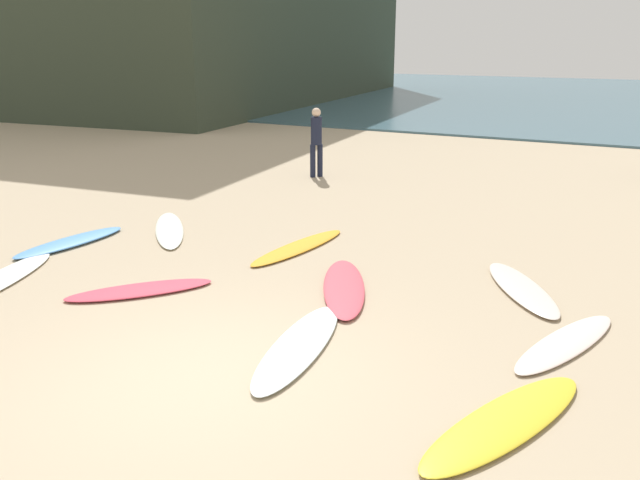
# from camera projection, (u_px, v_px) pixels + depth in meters

# --- Properties ---
(ground_plane) EXTENTS (120.00, 120.00, 0.00)m
(ground_plane) POSITION_uv_depth(u_px,v_px,m) (206.00, 377.00, 6.94)
(ground_plane) COLOR tan
(ocean_water) EXTENTS (120.00, 40.00, 0.08)m
(ocean_water) POSITION_uv_depth(u_px,v_px,m) (600.00, 97.00, 39.62)
(ocean_water) COLOR #426675
(ocean_water) RESTS_ON ground_plane
(surfboard_0) EXTENTS (1.58, 2.35, 0.09)m
(surfboard_0) POSITION_uv_depth(u_px,v_px,m) (344.00, 287.00, 9.34)
(surfboard_0) COLOR #D94D5B
(surfboard_0) RESTS_ON ground_plane
(surfboard_1) EXTENTS (1.38, 2.57, 0.06)m
(surfboard_1) POSITION_uv_depth(u_px,v_px,m) (0.00, 280.00, 9.67)
(surfboard_1) COLOR silver
(surfboard_1) RESTS_ON ground_plane
(surfboard_2) EXTENTS (0.71, 2.23, 0.09)m
(surfboard_2) POSITION_uv_depth(u_px,v_px,m) (70.00, 242.00, 11.41)
(surfboard_2) COLOR #5697DE
(surfboard_2) RESTS_ON ground_plane
(surfboard_3) EXTENTS (1.38, 2.46, 0.07)m
(surfboard_3) POSITION_uv_depth(u_px,v_px,m) (505.00, 422.00, 6.07)
(surfboard_3) COLOR yellow
(surfboard_3) RESTS_ON ground_plane
(surfboard_4) EXTENTS (1.67, 2.16, 0.08)m
(surfboard_4) POSITION_uv_depth(u_px,v_px,m) (522.00, 288.00, 9.30)
(surfboard_4) COLOR silver
(surfboard_4) RESTS_ON ground_plane
(surfboard_5) EXTENTS (2.04, 2.22, 0.06)m
(surfboard_5) POSITION_uv_depth(u_px,v_px,m) (169.00, 229.00, 12.20)
(surfboard_5) COLOR white
(surfboard_5) RESTS_ON ground_plane
(surfboard_6) EXTENTS (0.98, 2.48, 0.07)m
(surfboard_6) POSITION_uv_depth(u_px,v_px,m) (299.00, 346.00, 7.57)
(surfboard_6) COLOR white
(surfboard_6) RESTS_ON ground_plane
(surfboard_7) EXTENTS (0.77, 2.51, 0.06)m
(surfboard_7) POSITION_uv_depth(u_px,v_px,m) (299.00, 247.00, 11.18)
(surfboard_7) COLOR gold
(surfboard_7) RESTS_ON ground_plane
(surfboard_8) EXTENTS (1.74, 1.90, 0.07)m
(surfboard_8) POSITION_uv_depth(u_px,v_px,m) (140.00, 290.00, 9.25)
(surfboard_8) COLOR #D84358
(surfboard_8) RESTS_ON ground_plane
(surfboard_9) EXTENTS (1.13, 2.23, 0.06)m
(surfboard_9) POSITION_uv_depth(u_px,v_px,m) (566.00, 343.00, 7.65)
(surfboard_9) COLOR silver
(surfboard_9) RESTS_ON ground_plane
(beachgoer_mid) EXTENTS (0.39, 0.39, 1.76)m
(beachgoer_mid) POSITION_uv_depth(u_px,v_px,m) (316.00, 139.00, 16.74)
(beachgoer_mid) COLOR #191E33
(beachgoer_mid) RESTS_ON ground_plane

